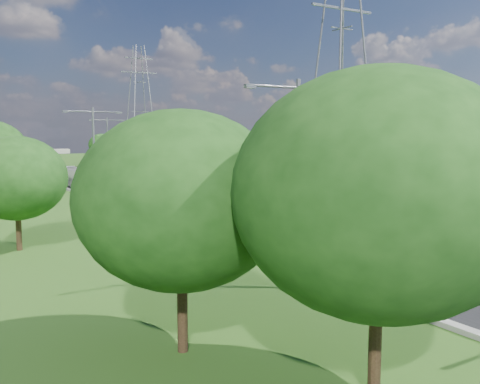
# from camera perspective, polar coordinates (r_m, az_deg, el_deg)

# --- Properties ---
(ground) EXTENTS (260.00, 260.00, 0.00)m
(ground) POSITION_cam_1_polar(r_m,az_deg,el_deg) (71.85, -13.97, 0.14)
(ground) COLOR #2A5016
(ground) RESTS_ON ground
(road) EXTENTS (8.00, 150.00, 0.06)m
(road) POSITION_cam_1_polar(r_m,az_deg,el_deg) (77.56, -15.33, 0.57)
(road) COLOR black
(road) RESTS_ON ground
(curb_left) EXTENTS (0.50, 150.00, 0.22)m
(curb_left) POSITION_cam_1_polar(r_m,az_deg,el_deg) (76.48, -18.38, 0.45)
(curb_left) COLOR gray
(curb_left) RESTS_ON ground
(curb_right) EXTENTS (0.50, 150.00, 0.22)m
(curb_right) POSITION_cam_1_polar(r_m,az_deg,el_deg) (78.85, -12.37, 0.80)
(curb_right) COLOR gray
(curb_right) RESTS_ON ground
(speed_limit_sign) EXTENTS (0.55, 0.09, 2.40)m
(speed_limit_sign) POSITION_cam_1_polar(r_m,az_deg,el_deg) (53.66, -1.46, 0.01)
(speed_limit_sign) COLOR slate
(speed_limit_sign) RESTS_ON ground
(overpass) EXTENTS (30.00, 3.00, 3.20)m
(overpass) POSITION_cam_1_polar(r_m,az_deg,el_deg) (149.77, -23.40, 3.86)
(overpass) COLOR gray
(overpass) RESTS_ON ground
(streetlight_near_left) EXTENTS (5.90, 0.25, 10.00)m
(streetlight_near_left) POSITION_cam_1_polar(r_m,az_deg,el_deg) (25.51, 6.16, 2.79)
(streetlight_near_left) COLOR slate
(streetlight_near_left) RESTS_ON ground
(streetlight_mid_left) EXTENTS (5.90, 0.25, 10.00)m
(streetlight_mid_left) POSITION_cam_1_polar(r_m,az_deg,el_deg) (55.38, -15.32, 4.49)
(streetlight_mid_left) COLOR slate
(streetlight_mid_left) RESTS_ON ground
(streetlight_far_right) EXTENTS (5.90, 0.25, 10.00)m
(streetlight_far_right) POSITION_cam_1_polar(r_m,az_deg,el_deg) (90.45, -13.93, 5.15)
(streetlight_far_right) COLOR slate
(streetlight_far_right) RESTS_ON ground
(power_tower_near) EXTENTS (9.00, 6.40, 28.00)m
(power_tower_near) POSITION_cam_1_polar(r_m,az_deg,el_deg) (65.27, 10.71, 11.94)
(power_tower_near) COLOR slate
(power_tower_near) RESTS_ON ground
(power_tower_far) EXTENTS (9.00, 6.40, 28.00)m
(power_tower_far) POSITION_cam_1_polar(r_m,az_deg,el_deg) (132.16, -10.64, 9.04)
(power_tower_far) COLOR slate
(power_tower_far) RESTS_ON ground
(tree_la) EXTENTS (7.14, 7.14, 8.30)m
(tree_la) POSITION_cam_1_polar(r_m,az_deg,el_deg) (17.96, -6.31, -0.86)
(tree_la) COLOR black
(tree_la) RESTS_ON ground
(tree_lb) EXTENTS (6.30, 6.30, 7.33)m
(tree_lb) POSITION_cam_1_polar(r_m,az_deg,el_deg) (36.66, -22.75, 1.36)
(tree_lb) COLOR black
(tree_lb) RESTS_ON ground
(tree_lf) EXTENTS (7.98, 7.98, 9.28)m
(tree_lf) POSITION_cam_1_polar(r_m,az_deg,el_deg) (14.75, 14.64, -0.17)
(tree_lf) COLOR black
(tree_lf) RESTS_ON ground
(tree_rb) EXTENTS (6.72, 6.72, 7.82)m
(tree_rb) POSITION_cam_1_polar(r_m,az_deg,el_deg) (53.61, 12.97, 3.44)
(tree_rb) COLOR black
(tree_rb) RESTS_ON ground
(tree_rc) EXTENTS (5.88, 5.88, 6.84)m
(tree_rc) POSITION_cam_1_polar(r_m,az_deg,el_deg) (70.46, -0.31, 3.75)
(tree_rc) COLOR black
(tree_rc) RESTS_ON ground
(tree_rd) EXTENTS (7.14, 7.14, 8.30)m
(tree_rd) POSITION_cam_1_polar(r_m,az_deg,el_deg) (92.58, -7.02, 4.89)
(tree_rd) COLOR black
(tree_rd) RESTS_ON ground
(tree_re) EXTENTS (5.46, 5.46, 6.35)m
(tree_re) POSITION_cam_1_polar(r_m,az_deg,el_deg) (114.04, -13.22, 4.41)
(tree_re) COLOR black
(tree_re) RESTS_ON ground
(tree_rf) EXTENTS (6.30, 6.30, 7.33)m
(tree_rf) POSITION_cam_1_polar(r_m,az_deg,el_deg) (134.13, -14.53, 4.90)
(tree_rf) COLOR black
(tree_rf) RESTS_ON ground
(bus_outbound) EXTENTS (4.35, 12.42, 3.39)m
(bus_outbound) POSITION_cam_1_polar(r_m,az_deg,el_deg) (73.83, -12.23, 1.71)
(bus_outbound) COLOR silver
(bus_outbound) RESTS_ON road
(bus_inbound) EXTENTS (3.35, 10.27, 2.81)m
(bus_inbound) POSITION_cam_1_polar(r_m,az_deg,el_deg) (76.43, -16.84, 1.52)
(bus_inbound) COLOR silver
(bus_inbound) RESTS_ON road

